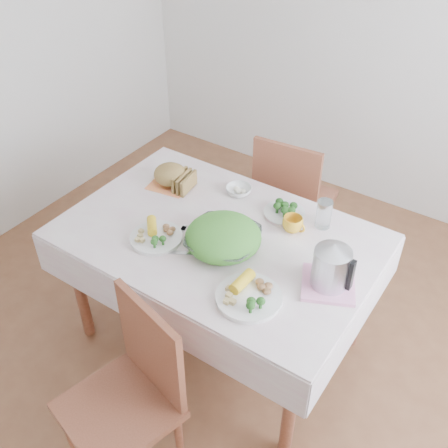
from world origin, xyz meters
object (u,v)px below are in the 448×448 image
Objects in this scene: chair_near at (118,408)px; chair_far at (295,199)px; dining_table at (219,290)px; dinner_plate_left at (156,238)px; electric_kettle at (331,265)px; dinner_plate_right at (249,298)px; salad_bowl at (223,241)px; yellow_mug at (293,224)px.

chair_far reaches higher than chair_near.
dinner_plate_left is at bearing -138.03° from dining_table.
chair_far is 1.13m from electric_kettle.
chair_far reaches higher than dinner_plate_right.
dining_table is at bearing 41.97° from dinner_plate_left.
chair_near is 0.70m from dinner_plate_right.
dinner_plate_right is (0.27, -0.21, -0.03)m from salad_bowl.
chair_far reaches higher than dining_table.
yellow_mug reaches higher than dinner_plate_right.
salad_bowl is 0.35m from dinner_plate_right.
dinner_plate_right is 0.37m from electric_kettle.
yellow_mug is (0.50, 0.42, 0.03)m from dinner_plate_left.
salad_bowl is at bearing 23.66° from dinner_plate_left.
dining_table is at bearing 141.06° from dinner_plate_right.
dinner_plate_left is at bearing -156.34° from salad_bowl.
dinner_plate_right is (0.57, -0.08, 0.00)m from dinner_plate_left.
yellow_mug is at bearing 109.70° from chair_far.
chair_near reaches higher than dinner_plate_left.
chair_near reaches higher than salad_bowl.
dinner_plate_right is at bearing -82.34° from yellow_mug.
yellow_mug is at bearing 54.81° from salad_bowl.
chair_far is 0.98m from salad_bowl.
dining_table is 0.78m from electric_kettle.
yellow_mug is at bearing 40.03° from dinner_plate_left.
salad_bowl reaches higher than dinner_plate_right.
chair_far is at bearing 107.51° from chair_near.
dinner_plate_left is 0.89× the size of dinner_plate_right.
dining_table is 4.19× the size of salad_bowl.
dining_table is 0.44m from salad_bowl.
dinner_plate_right is at bearing 102.37° from chair_far.
salad_bowl is 3.31× the size of yellow_mug.
dining_table is 5.56× the size of dinner_plate_left.
salad_bowl is 0.33m from dinner_plate_left.
chair_far reaches higher than yellow_mug.
electric_kettle reaches higher than salad_bowl.
chair_far is (-0.01, 0.85, 0.09)m from dining_table.
chair_far reaches higher than salad_bowl.
yellow_mug is (0.29, -0.62, 0.34)m from chair_far.
salad_bowl is 1.18× the size of dinner_plate_right.
yellow_mug is 0.40m from electric_kettle.
dinner_plate_left is (-0.30, -0.13, -0.03)m from salad_bowl.
salad_bowl is 1.50× the size of electric_kettle.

